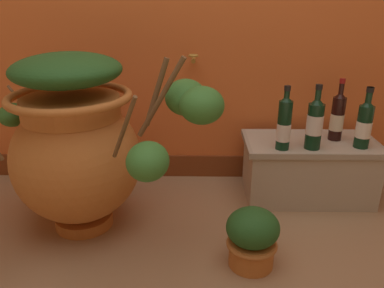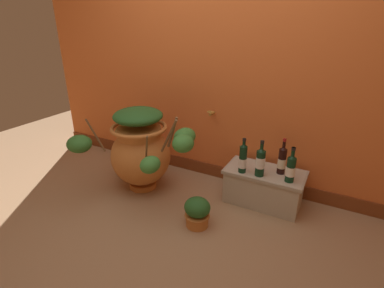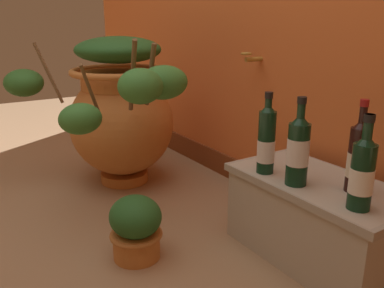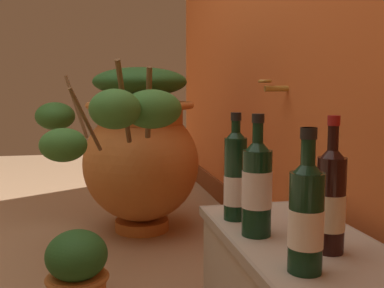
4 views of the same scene
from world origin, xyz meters
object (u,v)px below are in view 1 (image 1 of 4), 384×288
(wine_bottle_right, at_px, (284,123))
(terracotta_urn, at_px, (78,143))
(potted_shrub, at_px, (252,237))
(wine_bottle_middle, at_px, (337,116))
(wine_bottle_left, at_px, (364,123))
(wine_bottle_back, at_px, (315,122))

(wine_bottle_right, bearing_deg, terracotta_urn, -167.81)
(potted_shrub, bearing_deg, wine_bottle_right, 67.11)
(terracotta_urn, relative_size, potted_shrub, 4.18)
(wine_bottle_middle, distance_m, wine_bottle_right, 0.34)
(potted_shrub, bearing_deg, wine_bottle_left, 39.87)
(potted_shrub, bearing_deg, wine_bottle_middle, 50.43)
(terracotta_urn, bearing_deg, potted_shrub, -19.53)
(wine_bottle_middle, bearing_deg, terracotta_urn, -164.71)
(potted_shrub, bearing_deg, terracotta_urn, 160.47)
(terracotta_urn, xyz_separation_m, potted_shrub, (0.77, -0.27, -0.30))
(wine_bottle_back, bearing_deg, terracotta_urn, -168.86)
(wine_bottle_middle, distance_m, wine_bottle_back, 0.20)
(wine_bottle_right, distance_m, potted_shrub, 0.62)
(wine_bottle_right, xyz_separation_m, wine_bottle_back, (0.15, 0.01, 0.00))
(wine_bottle_middle, bearing_deg, wine_bottle_back, -140.62)
(wine_bottle_left, height_order, wine_bottle_back, wine_bottle_back)
(wine_bottle_right, bearing_deg, potted_shrub, -112.89)
(terracotta_urn, height_order, wine_bottle_left, terracotta_urn)
(wine_bottle_left, distance_m, potted_shrub, 0.86)
(wine_bottle_middle, xyz_separation_m, wine_bottle_right, (-0.31, -0.14, 0.00))
(terracotta_urn, relative_size, wine_bottle_middle, 3.30)
(wine_bottle_back, xyz_separation_m, potted_shrub, (-0.36, -0.49, -0.34))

